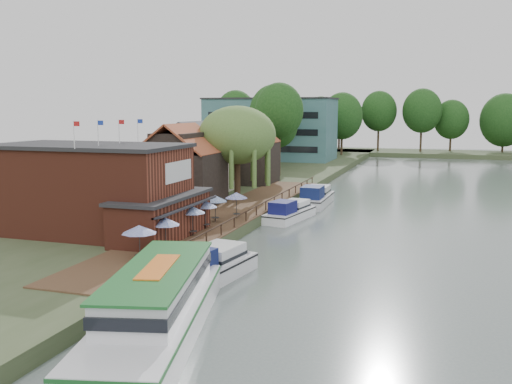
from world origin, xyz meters
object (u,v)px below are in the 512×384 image
(umbrella_4, at_px, (215,209))
(cruiser_1, at_px, (290,209))
(tour_boat, at_px, (155,303))
(cottage_b, at_px, (194,156))
(hotel_block, at_px, (271,129))
(willow, at_px, (237,153))
(umbrella_3, at_px, (205,215))
(umbrella_1, at_px, (166,234))
(cruiser_2, at_px, (316,195))
(umbrella_5, at_px, (236,205))
(swan, at_px, (196,306))
(cottage_a, at_px, (181,164))
(umbrella_0, at_px, (140,243))
(cruiser_0, at_px, (207,263))
(umbrella_2, at_px, (193,221))
(cottage_c, at_px, (248,152))
(pub, at_px, (111,189))

(umbrella_4, height_order, cruiser_1, umbrella_4)
(tour_boat, bearing_deg, cottage_b, 98.14)
(hotel_block, relative_size, cottage_b, 2.65)
(willow, xyz_separation_m, umbrella_3, (3.07, -16.20, -3.93))
(umbrella_1, xyz_separation_m, cruiser_2, (4.58, 28.67, -1.06))
(umbrella_5, height_order, swan, umbrella_5)
(cottage_a, distance_m, swan, 30.22)
(umbrella_0, relative_size, swan, 5.40)
(umbrella_0, relative_size, cruiser_0, 0.23)
(umbrella_2, distance_m, swan, 13.98)
(tour_boat, bearing_deg, willow, 90.14)
(cottage_b, distance_m, swan, 40.43)
(umbrella_0, height_order, umbrella_2, same)
(cottage_c, distance_m, umbrella_5, 26.06)
(swan, bearing_deg, umbrella_3, 111.34)
(cottage_c, distance_m, umbrella_2, 33.82)
(umbrella_0, height_order, umbrella_3, same)
(cottage_c, height_order, willow, willow)
(umbrella_1, bearing_deg, cruiser_0, -32.47)
(willow, xyz_separation_m, cruiser_0, (7.64, -26.65, -4.98))
(umbrella_1, height_order, umbrella_4, same)
(tour_boat, bearing_deg, swan, 72.01)
(cottage_a, xyz_separation_m, swan, (13.57, -26.53, -5.03))
(umbrella_2, bearing_deg, hotel_block, 101.84)
(cottage_b, bearing_deg, umbrella_3, -63.49)
(pub, distance_m, umbrella_5, 12.00)
(cottage_b, bearing_deg, pub, -80.91)
(hotel_block, xyz_separation_m, cruiser_2, (19.42, -46.25, -5.93))
(cruiser_1, bearing_deg, umbrella_0, -91.60)
(hotel_block, height_order, cruiser_0, hotel_block)
(pub, relative_size, cruiser_2, 1.99)
(pub, bearing_deg, cottage_c, 90.00)
(umbrella_1, height_order, tour_boat, umbrella_1)
(pub, height_order, umbrella_5, pub)
(pub, distance_m, umbrella_1, 8.24)
(cottage_a, xyz_separation_m, willow, (4.50, 5.00, 0.96))
(cottage_b, relative_size, cruiser_0, 0.95)
(hotel_block, xyz_separation_m, umbrella_1, (14.85, -74.92, -4.86))
(hotel_block, xyz_separation_m, umbrella_2, (14.68, -70.02, -4.86))
(umbrella_0, bearing_deg, pub, 133.11)
(pub, bearing_deg, cottage_b, 99.09)
(umbrella_1, height_order, cruiser_0, umbrella_1)
(umbrella_1, distance_m, cruiser_0, 5.20)
(cottage_a, height_order, umbrella_4, cottage_a)
(umbrella_2, height_order, cruiser_0, umbrella_2)
(cottage_b, height_order, tour_boat, cottage_b)
(willow, bearing_deg, umbrella_3, -79.26)
(umbrella_1, bearing_deg, cottage_a, 112.52)
(umbrella_2, bearing_deg, tour_boat, -71.43)
(umbrella_2, relative_size, umbrella_5, 1.00)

